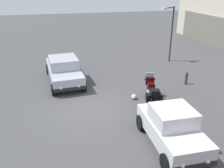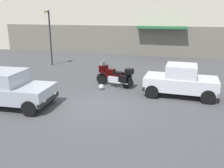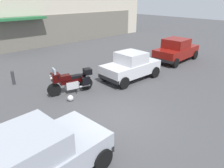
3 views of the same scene
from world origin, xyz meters
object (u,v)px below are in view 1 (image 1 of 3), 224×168
(motorcycle, at_px, (152,91))
(car_sedan_far, at_px, (64,70))
(car_compact_side, at_px, (172,128))
(bollard_curbside, at_px, (186,78))
(helmet, at_px, (134,97))
(streetlamp_curbside, at_px, (170,28))

(motorcycle, relative_size, car_sedan_far, 0.48)
(car_compact_side, bearing_deg, motorcycle, 170.35)
(bollard_curbside, bearing_deg, helmet, -72.56)
(motorcycle, distance_m, car_compact_side, 3.55)
(car_sedan_far, relative_size, streetlamp_curbside, 1.13)
(helmet, relative_size, streetlamp_curbside, 0.07)
(motorcycle, xyz_separation_m, car_sedan_far, (-3.98, -4.12, 0.16))
(helmet, height_order, car_compact_side, car_compact_side)
(motorcycle, distance_m, bollard_curbside, 3.48)
(helmet, xyz_separation_m, car_sedan_far, (-3.42, -3.39, 0.64))
(motorcycle, height_order, bollard_curbside, motorcycle)
(car_sedan_far, relative_size, car_compact_side, 1.33)
(bollard_curbside, bearing_deg, motorcycle, -60.13)
(helmet, bearing_deg, bollard_curbside, 107.44)
(car_compact_side, bearing_deg, helmet, -177.86)
(car_sedan_far, height_order, car_compact_side, same)
(streetlamp_curbside, bearing_deg, car_sedan_far, -74.22)
(streetlamp_curbside, bearing_deg, bollard_curbside, -12.50)
(car_compact_side, xyz_separation_m, bollard_curbside, (-5.21, 3.70, -0.35))
(car_compact_side, relative_size, bollard_curbside, 4.46)
(car_sedan_far, distance_m, car_compact_side, 8.21)
(streetlamp_curbside, height_order, bollard_curbside, streetlamp_curbside)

